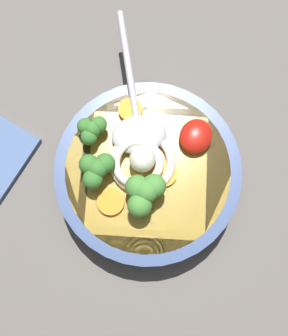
{
  "coord_description": "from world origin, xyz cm",
  "views": [
    {
      "loc": [
        5.82,
        3.59,
        49.84
      ],
      "look_at": [
        -2.54,
        -0.46,
        7.48
      ],
      "focal_mm": 42.83,
      "sensor_mm": 36.0,
      "label": 1
    }
  ],
  "objects": [
    {
      "name": "table_slab",
      "position": [
        0.0,
        0.0,
        1.29
      ],
      "size": [
        113.92,
        113.92,
        2.58
      ],
      "primitive_type": "cube",
      "color": "#5B5651",
      "rests_on": "ground"
    },
    {
      "name": "soup_bowl",
      "position": [
        -2.54,
        -0.46,
        5.11
      ],
      "size": [
        20.47,
        20.47,
        4.91
      ],
      "color": "#334775",
      "rests_on": "table_slab"
    },
    {
      "name": "noodle_pile",
      "position": [
        -2.84,
        -0.95,
        8.47
      ],
      "size": [
        7.89,
        7.73,
        3.17
      ],
      "color": "silver",
      "rests_on": "soup_bowl"
    },
    {
      "name": "soup_spoon",
      "position": [
        -6.64,
        -3.28,
        8.28
      ],
      "size": [
        16.1,
        12.55,
        1.6
      ],
      "rotation": [
        0.0,
        0.0,
        3.74
      ],
      "color": "#B7B7BC",
      "rests_on": "soup_bowl"
    },
    {
      "name": "chili_sauce_dollop",
      "position": [
        -8.0,
        3.13,
        8.37
      ],
      "size": [
        3.93,
        3.54,
        1.77
      ],
      "primitive_type": "ellipsoid",
      "color": "#B2190F",
      "rests_on": "soup_bowl"
    },
    {
      "name": "broccoli_floret_right",
      "position": [
        0.35,
        0.84,
        9.91
      ],
      "size": [
        4.9,
        4.22,
        3.88
      ],
      "color": "#7A9E60",
      "rests_on": "soup_bowl"
    },
    {
      "name": "broccoli_floret_near_spoon",
      "position": [
        0.18,
        -4.65,
        9.55
      ],
      "size": [
        4.18,
        3.59,
        3.3
      ],
      "color": "#7A9E60",
      "rests_on": "soup_bowl"
    },
    {
      "name": "broccoli_floret_center",
      "position": [
        -3.55,
        -7.16,
        9.21
      ],
      "size": [
        3.47,
        2.99,
        2.75
      ],
      "color": "#7A9E60",
      "rests_on": "soup_bowl"
    },
    {
      "name": "carrot_slice_beside_noodles",
      "position": [
        -7.74,
        -4.67,
        7.87
      ],
      "size": [
        2.68,
        2.68,
        0.77
      ],
      "primitive_type": "cylinder",
      "color": "orange",
      "rests_on": "soup_bowl"
    },
    {
      "name": "carrot_slice_rear",
      "position": [
        2.35,
        -1.99,
        7.75
      ],
      "size": [
        2.88,
        2.88,
        0.53
      ],
      "primitive_type": "cylinder",
      "color": "orange",
      "rests_on": "soup_bowl"
    },
    {
      "name": "carrot_slice_extra_b",
      "position": [
        -2.83,
        1.81,
        7.72
      ],
      "size": [
        2.73,
        2.73,
        0.47
      ],
      "primitive_type": "cylinder",
      "color": "orange",
      "rests_on": "soup_bowl"
    }
  ]
}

